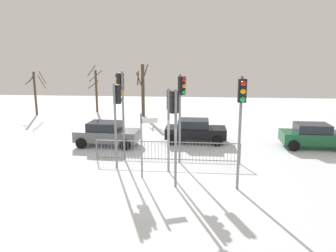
# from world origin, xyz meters

# --- Properties ---
(ground_plane) EXTENTS (60.00, 60.00, 0.00)m
(ground_plane) POSITION_xyz_m (0.00, 0.00, 0.00)
(ground_plane) COLOR white
(traffic_light_mid_left) EXTENTS (0.43, 0.50, 4.53)m
(traffic_light_mid_left) POSITION_xyz_m (0.74, 2.35, 3.32)
(traffic_light_mid_left) COLOR slate
(traffic_light_mid_left) RESTS_ON ground
(traffic_light_foreground_left) EXTENTS (0.32, 0.57, 4.65)m
(traffic_light_foreground_left) POSITION_xyz_m (3.23, -0.92, 3.40)
(traffic_light_foreground_left) COLOR slate
(traffic_light_foreground_left) RESTS_ON ground
(traffic_light_mid_right) EXTENTS (0.41, 0.52, 4.13)m
(traffic_light_mid_right) POSITION_xyz_m (0.60, -0.63, 3.03)
(traffic_light_mid_right) COLOR slate
(traffic_light_mid_right) RESTS_ON ground
(traffic_light_foreground_right) EXTENTS (0.43, 0.50, 4.18)m
(traffic_light_foreground_right) POSITION_xyz_m (-2.28, 1.45, 3.06)
(traffic_light_foreground_right) COLOR slate
(traffic_light_foreground_right) RESTS_ON ground
(traffic_light_rear_left) EXTENTS (0.44, 0.50, 3.97)m
(traffic_light_rear_left) POSITION_xyz_m (0.30, 1.18, 2.91)
(traffic_light_rear_left) COLOR slate
(traffic_light_rear_left) RESTS_ON ground
(traffic_light_rear_right) EXTENTS (0.49, 0.44, 4.65)m
(traffic_light_rear_right) POSITION_xyz_m (-2.42, 2.88, 3.40)
(traffic_light_rear_right) COLOR slate
(traffic_light_rear_right) RESTS_ON ground
(direction_sign_post) EXTENTS (0.75, 0.32, 2.96)m
(direction_sign_post) POSITION_xyz_m (-0.85, 0.21, 1.66)
(direction_sign_post) COLOR slate
(direction_sign_post) RESTS_ON ground
(pedestrian_guard_railing) EXTENTS (7.58, 0.13, 1.07)m
(pedestrian_guard_railing) POSITION_xyz_m (-0.00, 2.58, 0.55)
(pedestrian_guard_railing) COLOR slate
(pedestrian_guard_railing) RESTS_ON ground
(car_grey_far) EXTENTS (3.87, 2.07, 1.47)m
(car_grey_far) POSITION_xyz_m (-3.95, 5.35, 0.77)
(car_grey_far) COLOR slate
(car_grey_far) RESTS_ON ground
(car_green_trailing) EXTENTS (3.84, 2.00, 1.47)m
(car_green_trailing) POSITION_xyz_m (8.49, 5.92, 0.77)
(car_green_trailing) COLOR #195933
(car_green_trailing) RESTS_ON ground
(car_black_near) EXTENTS (3.81, 1.95, 1.47)m
(car_black_near) POSITION_xyz_m (1.43, 6.61, 0.77)
(car_black_near) COLOR black
(car_black_near) RESTS_ON ground
(bare_tree_left) EXTENTS (1.16, 1.16, 4.68)m
(bare_tree_left) POSITION_xyz_m (-3.36, 15.46, 2.47)
(bare_tree_left) COLOR #473828
(bare_tree_left) RESTS_ON ground
(bare_tree_centre) EXTENTS (1.27, 1.10, 4.53)m
(bare_tree_centre) POSITION_xyz_m (-8.32, 17.48, 2.19)
(bare_tree_centre) COLOR #473828
(bare_tree_centre) RESTS_ON ground
(bare_tree_right) EXTENTS (1.62, 1.62, 4.08)m
(bare_tree_right) POSITION_xyz_m (-13.30, 15.18, 2.21)
(bare_tree_right) COLOR #473828
(bare_tree_right) RESTS_ON ground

